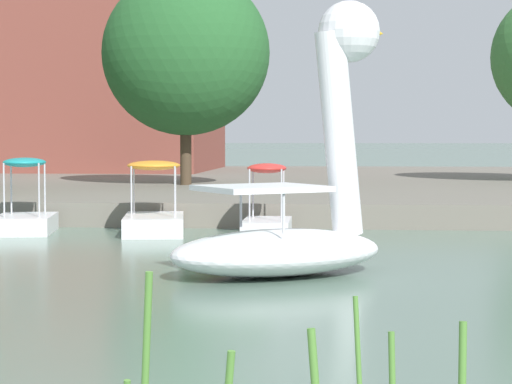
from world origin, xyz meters
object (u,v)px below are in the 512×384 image
Objects in this scene: pedal_boat_red at (267,212)px; pedal_boat_orange at (154,212)px; pedal_boat_teal at (25,212)px; swan_boat at (295,202)px; tree_broadleaf_right at (185,53)px.

pedal_boat_orange is (-2.35, -0.03, -0.00)m from pedal_boat_red.
pedal_boat_teal is at bearing 179.96° from pedal_boat_orange.
swan_boat is 5.99m from pedal_boat_red.
tree_broadleaf_right is (1.92, 9.59, 4.06)m from pedal_boat_teal.
swan_boat reaches higher than pedal_boat_orange.
tree_broadleaf_right reaches higher than pedal_boat_teal.
pedal_boat_red is at bearing -71.60° from tree_broadleaf_right.
swan_boat is at bearing -75.30° from tree_broadleaf_right.
swan_boat is 1.95× the size of pedal_boat_teal.
pedal_boat_orange is 2.75m from pedal_boat_teal.
tree_broadleaf_right reaches higher than pedal_boat_orange.
pedal_boat_red is (-0.87, 5.89, -0.60)m from swan_boat.
swan_boat reaches higher than pedal_boat_teal.
pedal_boat_teal is at bearing -179.73° from pedal_boat_red.
pedal_boat_red is 5.10m from pedal_boat_teal.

